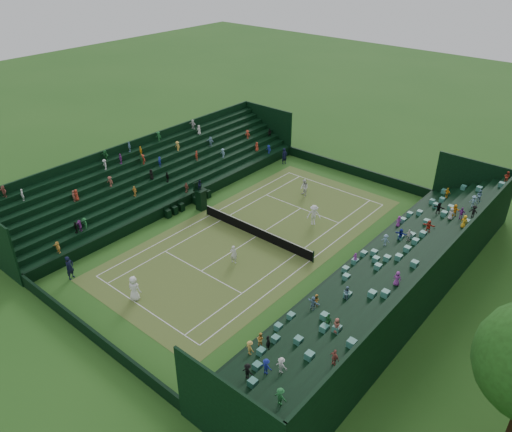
# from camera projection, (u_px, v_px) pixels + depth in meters

# --- Properties ---
(ground) EXTENTS (160.00, 160.00, 0.00)m
(ground) POSITION_uv_depth(u_px,v_px,m) (256.00, 237.00, 41.79)
(ground) COLOR #27591C
(ground) RESTS_ON ground
(court_surface) EXTENTS (12.97, 26.77, 0.01)m
(court_surface) POSITION_uv_depth(u_px,v_px,m) (256.00, 237.00, 41.79)
(court_surface) COLOR #336622
(court_surface) RESTS_ON ground
(perimeter_wall_north) EXTENTS (17.17, 0.20, 1.00)m
(perimeter_wall_north) POSITION_uv_depth(u_px,v_px,m) (354.00, 171.00, 52.05)
(perimeter_wall_north) COLOR black
(perimeter_wall_north) RESTS_ON ground
(perimeter_wall_south) EXTENTS (17.17, 0.20, 1.00)m
(perimeter_wall_south) POSITION_uv_depth(u_px,v_px,m) (91.00, 334.00, 31.04)
(perimeter_wall_south) COLOR black
(perimeter_wall_south) RESTS_ON ground
(perimeter_wall_east) EXTENTS (0.20, 31.77, 1.00)m
(perimeter_wall_east) POSITION_uv_depth(u_px,v_px,m) (344.00, 271.00, 36.79)
(perimeter_wall_east) COLOR black
(perimeter_wall_east) RESTS_ON ground
(perimeter_wall_west) EXTENTS (0.20, 31.77, 1.00)m
(perimeter_wall_west) POSITION_uv_depth(u_px,v_px,m) (186.00, 201.00, 46.29)
(perimeter_wall_west) COLOR black
(perimeter_wall_west) RESTS_ON ground
(north_grandstand) EXTENTS (6.60, 32.00, 4.90)m
(north_grandstand) POSITION_uv_depth(u_px,v_px,m) (398.00, 282.00, 33.93)
(north_grandstand) COLOR black
(north_grandstand) RESTS_ON ground
(south_grandstand) EXTENTS (6.60, 32.00, 4.90)m
(south_grandstand) POSITION_uv_depth(u_px,v_px,m) (156.00, 178.00, 48.11)
(south_grandstand) COLOR black
(south_grandstand) RESTS_ON ground
(tennis_net) EXTENTS (11.67, 0.10, 1.06)m
(tennis_net) POSITION_uv_depth(u_px,v_px,m) (256.00, 231.00, 41.53)
(tennis_net) COLOR black
(tennis_net) RESTS_ON ground
(umpire_chair) EXTENTS (0.95, 0.95, 2.97)m
(umpire_chair) POSITION_uv_depth(u_px,v_px,m) (201.00, 197.00, 45.28)
(umpire_chair) COLOR black
(umpire_chair) RESTS_ON ground
(courtside_chairs) EXTENTS (0.50, 5.47, 1.09)m
(courtside_chairs) POSITION_uv_depth(u_px,v_px,m) (188.00, 203.00, 46.05)
(courtside_chairs) COLOR black
(courtside_chairs) RESTS_ON ground
(player_near_west) EXTENTS (1.07, 0.86, 1.91)m
(player_near_west) POSITION_uv_depth(u_px,v_px,m) (134.00, 288.00, 34.26)
(player_near_west) COLOR white
(player_near_west) RESTS_ON ground
(player_near_east) EXTENTS (0.65, 0.52, 1.57)m
(player_near_east) POSITION_uv_depth(u_px,v_px,m) (234.00, 254.00, 38.13)
(player_near_east) COLOR silver
(player_near_east) RESTS_ON ground
(player_far_west) EXTENTS (1.01, 0.91, 1.68)m
(player_far_west) POSITION_uv_depth(u_px,v_px,m) (304.00, 188.00, 47.82)
(player_far_west) COLOR white
(player_far_west) RESTS_ON ground
(player_far_east) EXTENTS (1.38, 1.32, 1.88)m
(player_far_east) POSITION_uv_depth(u_px,v_px,m) (314.00, 215.00, 43.08)
(player_far_east) COLOR white
(player_far_east) RESTS_ON ground
(line_judge_north) EXTENTS (0.58, 0.75, 1.80)m
(line_judge_north) POSITION_uv_depth(u_px,v_px,m) (284.00, 156.00, 54.35)
(line_judge_north) COLOR black
(line_judge_north) RESTS_ON ground
(line_judge_south) EXTENTS (0.62, 0.78, 1.88)m
(line_judge_south) POSITION_uv_depth(u_px,v_px,m) (70.00, 268.00, 36.37)
(line_judge_south) COLOR black
(line_judge_south) RESTS_ON ground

